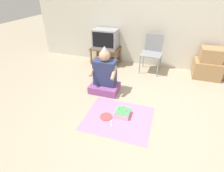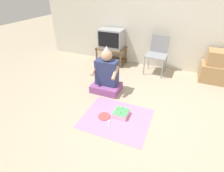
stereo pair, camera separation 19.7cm
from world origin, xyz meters
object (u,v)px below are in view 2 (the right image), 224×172
at_px(folding_chair, 158,52).
at_px(person_seated, 107,76).
at_px(birthday_cake, 121,113).
at_px(paper_plate, 104,116).
at_px(tv, 111,39).
at_px(cardboard_box_stack, 215,68).

relative_size(folding_chair, person_seated, 0.94).
xyz_separation_m(birthday_cake, paper_plate, (-0.23, -0.13, -0.04)).
distance_m(birthday_cake, paper_plate, 0.27).
xyz_separation_m(tv, folding_chair, (1.15, -0.08, -0.15)).
bearing_deg(paper_plate, person_seated, 111.25).
relative_size(cardboard_box_stack, paper_plate, 3.42).
relative_size(tv, cardboard_box_stack, 0.88).
bearing_deg(person_seated, folding_chair, 59.21).
bearing_deg(birthday_cake, paper_plate, -151.24).
bearing_deg(person_seated, cardboard_box_stack, 32.70).
xyz_separation_m(person_seated, birthday_cake, (0.52, -0.61, -0.26)).
xyz_separation_m(tv, cardboard_box_stack, (2.35, -0.05, -0.34)).
bearing_deg(person_seated, paper_plate, -68.75).
distance_m(cardboard_box_stack, person_seated, 2.28).
bearing_deg(paper_plate, birthday_cake, 28.76).
xyz_separation_m(cardboard_box_stack, birthday_cake, (-1.40, -1.84, -0.24)).
bearing_deg(person_seated, tv, 108.92).
relative_size(cardboard_box_stack, birthday_cake, 3.00).
height_order(person_seated, birthday_cake, person_seated).
distance_m(folding_chair, paper_plate, 2.03).
bearing_deg(cardboard_box_stack, tv, 178.83).
xyz_separation_m(folding_chair, cardboard_box_stack, (1.20, 0.03, -0.19)).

